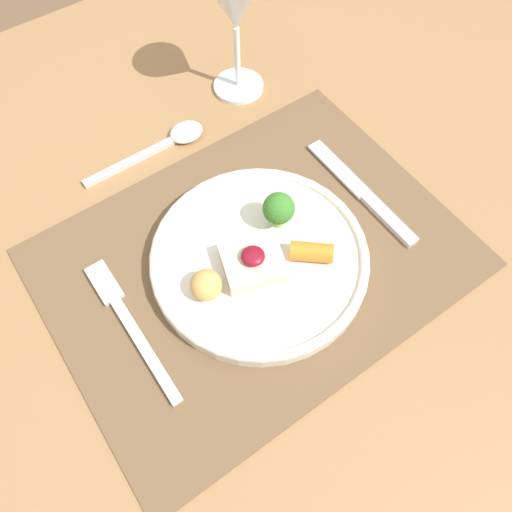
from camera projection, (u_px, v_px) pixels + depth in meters
ground_plane at (255, 406)px, 1.25m from camera, size 8.00×8.00×0.00m
dining_table at (255, 288)px, 0.66m from camera, size 1.44×1.15×0.76m
placemat at (255, 257)px, 0.59m from camera, size 0.47×0.36×0.00m
dinner_plate at (256, 259)px, 0.57m from camera, size 0.25×0.25×0.07m
fork at (127, 319)px, 0.55m from camera, size 0.02×0.19×0.01m
knife at (367, 198)px, 0.63m from camera, size 0.02×0.19×0.01m
spoon at (171, 140)px, 0.68m from camera, size 0.18×0.04×0.01m
wine_glass_near at (236, 9)px, 0.62m from camera, size 0.08×0.08×0.17m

